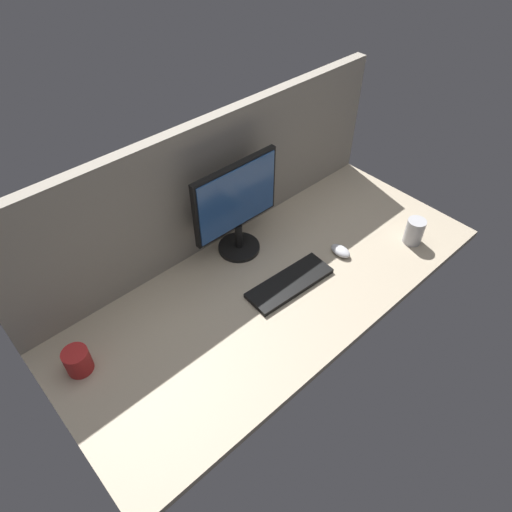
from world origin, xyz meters
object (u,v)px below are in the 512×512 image
monitor (237,206)px  mouse (341,251)px  keyboard (290,283)px  mug_steel (414,231)px  mug_red_plastic (78,361)px

monitor → mouse: bearing=-47.1°
monitor → keyboard: (1.25, -30.33, -22.45)cm
mouse → mug_steel: size_ratio=0.82×
mouse → mug_steel: mug_steel is taller
monitor → mouse: (30.09, -32.39, -21.75)cm
keyboard → mouse: (28.84, -2.06, 0.70)cm
keyboard → mug_steel: size_ratio=3.14×
monitor → mug_red_plastic: 81.98cm
mouse → mug_red_plastic: size_ratio=1.02×
monitor → mug_steel: monitor is taller
keyboard → mug_steel: mug_steel is taller
keyboard → mug_steel: bearing=-14.1°
mouse → keyboard: bearing=176.5°
mug_red_plastic → keyboard: bearing=-14.6°
monitor → mug_red_plastic: (-79.26, -9.32, -18.76)cm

